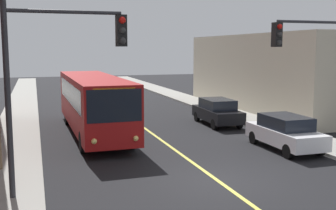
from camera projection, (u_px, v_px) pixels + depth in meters
name	position (u px, v px, depth m)	size (l,w,h in m)	color
ground_plane	(217.00, 181.00, 15.19)	(120.00, 120.00, 0.00)	black
sidewalk_left	(16.00, 136.00, 22.45)	(2.50, 90.00, 0.15)	gray
sidewalk_right	(257.00, 122.00, 26.80)	(2.50, 90.00, 0.15)	gray
lane_stripe_center	(129.00, 117.00, 29.36)	(0.16, 60.00, 0.01)	#D8CC4C
building_right_warehouse	(305.00, 72.00, 33.61)	(12.00, 18.45, 5.77)	beige
city_bus	(93.00, 102.00, 23.30)	(2.75, 12.19, 3.20)	maroon
parked_car_white	(285.00, 132.00, 19.75)	(1.83, 4.41, 1.62)	silver
parked_car_black	(217.00, 111.00, 26.21)	(1.93, 4.45, 1.62)	black
traffic_signal_left_corner	(59.00, 63.00, 12.97)	(3.75, 0.48, 6.00)	#2D2D33
traffic_signal_right_corner	(316.00, 59.00, 18.04)	(3.75, 0.48, 6.00)	#2D2D33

